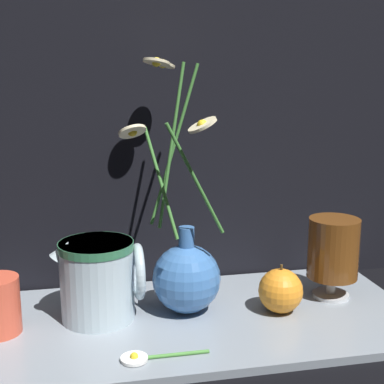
# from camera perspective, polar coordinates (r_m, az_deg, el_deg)

# --- Properties ---
(ground_plane) EXTENTS (6.00, 6.00, 0.00)m
(ground_plane) POSITION_cam_1_polar(r_m,az_deg,el_deg) (0.85, 0.11, -13.91)
(ground_plane) COLOR black
(shelf) EXTENTS (0.69, 0.32, 0.01)m
(shelf) POSITION_cam_1_polar(r_m,az_deg,el_deg) (0.84, 0.11, -13.54)
(shelf) COLOR gray
(shelf) RESTS_ON ground_plane
(vase_with_flowers) EXTENTS (0.16, 0.21, 0.39)m
(vase_with_flowers) POSITION_cam_1_polar(r_m,az_deg,el_deg) (0.84, -0.67, -8.43)
(vase_with_flowers) COLOR #3F72B7
(vase_with_flowers) RESTS_ON shelf
(ceramic_pitcher) EXTENTS (0.14, 0.11, 0.13)m
(ceramic_pitcher) POSITION_cam_1_polar(r_m,az_deg,el_deg) (0.83, -9.88, -8.86)
(ceramic_pitcher) COLOR silver
(ceramic_pitcher) RESTS_ON shelf
(tea_glass) EXTENTS (0.08, 0.08, 0.14)m
(tea_glass) POSITION_cam_1_polar(r_m,az_deg,el_deg) (0.91, 14.82, -5.99)
(tea_glass) COLOR silver
(tea_glass) RESTS_ON shelf
(orange_fruit) EXTENTS (0.07, 0.07, 0.08)m
(orange_fruit) POSITION_cam_1_polar(r_m,az_deg,el_deg) (0.86, 9.43, -10.35)
(orange_fruit) COLOR orange
(orange_fruit) RESTS_ON shelf
(loose_daisy) EXTENTS (0.12, 0.04, 0.01)m
(loose_daisy) POSITION_cam_1_polar(r_m,az_deg,el_deg) (0.73, -5.05, -17.15)
(loose_daisy) COLOR #4C8E3D
(loose_daisy) RESTS_ON shelf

